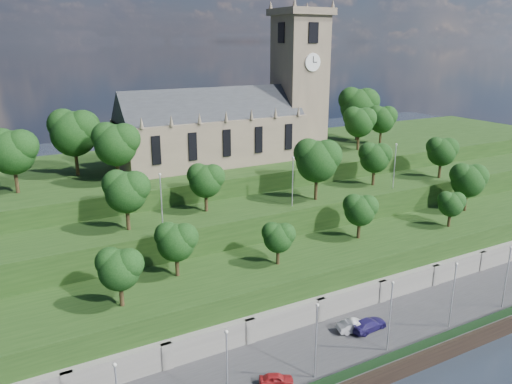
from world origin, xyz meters
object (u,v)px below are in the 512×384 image
church (236,118)px  car_middle (355,326)px  car_left (276,379)px  car_right (369,324)px

church → car_middle: church is taller
car_left → car_middle: car_middle is taller
car_middle → car_right: 1.72m
church → car_left: church is taller
church → car_right: size_ratio=7.76×
car_left → car_right: bearing=-53.1°
car_right → car_left: bearing=96.9°
church → car_left: 49.93m
church → car_middle: 43.64m
church → car_middle: size_ratio=8.78×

